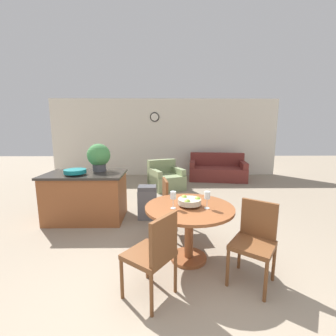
# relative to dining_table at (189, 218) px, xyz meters

# --- Properties ---
(ground_plane) EXTENTS (24.00, 24.00, 0.00)m
(ground_plane) POSITION_rel_dining_table_xyz_m (-0.30, -0.99, -0.56)
(ground_plane) COLOR gray
(wall_back) EXTENTS (8.00, 0.09, 2.70)m
(wall_back) POSITION_rel_dining_table_xyz_m (-0.30, 5.41, 0.79)
(wall_back) COLOR silver
(wall_back) RESTS_ON ground_plane
(dining_table) EXTENTS (1.11, 1.11, 0.72)m
(dining_table) POSITION_rel_dining_table_xyz_m (0.00, 0.00, 0.00)
(dining_table) COLOR brown
(dining_table) RESTS_ON ground_plane
(dining_chair_near_left) EXTENTS (0.59, 0.59, 0.89)m
(dining_chair_near_left) POSITION_rel_dining_table_xyz_m (-0.41, -0.67, -0.05)
(dining_chair_near_left) COLOR brown
(dining_chair_near_left) RESTS_ON ground_plane
(dining_chair_near_right) EXTENTS (0.59, 0.59, 0.89)m
(dining_chair_near_right) POSITION_rel_dining_table_xyz_m (0.67, -0.41, -0.05)
(dining_chair_near_right) COLOR brown
(dining_chair_near_right) RESTS_ON ground_plane
(dining_chair_far_side) EXTENTS (0.48, 0.48, 0.89)m
(dining_chair_far_side) POSITION_rel_dining_table_xyz_m (-0.18, 0.77, -0.05)
(dining_chair_far_side) COLOR brown
(dining_chair_far_side) RESTS_ON ground_plane
(fruit_bowl) EXTENTS (0.29, 0.29, 0.12)m
(fruit_bowl) POSITION_rel_dining_table_xyz_m (0.00, -0.00, 0.23)
(fruit_bowl) COLOR #B7B29E
(fruit_bowl) RESTS_ON dining_table
(wine_glass_left) EXTENTS (0.07, 0.07, 0.21)m
(wine_glass_left) POSITION_rel_dining_table_xyz_m (-0.21, -0.07, 0.32)
(wine_glass_left) COLOR silver
(wine_glass_left) RESTS_ON dining_table
(wine_glass_right) EXTENTS (0.07, 0.07, 0.21)m
(wine_glass_right) POSITION_rel_dining_table_xyz_m (0.20, -0.08, 0.32)
(wine_glass_right) COLOR silver
(wine_glass_right) RESTS_ON dining_table
(kitchen_island) EXTENTS (1.42, 0.87, 0.88)m
(kitchen_island) POSITION_rel_dining_table_xyz_m (-1.77, 1.35, -0.12)
(kitchen_island) COLOR brown
(kitchen_island) RESTS_ON ground_plane
(teal_bowl) EXTENTS (0.38, 0.38, 0.09)m
(teal_bowl) POSITION_rel_dining_table_xyz_m (-1.88, 1.21, 0.38)
(teal_bowl) COLOR #147A7F
(teal_bowl) RESTS_ON kitchen_island
(potted_plant) EXTENTS (0.43, 0.43, 0.52)m
(potted_plant) POSITION_rel_dining_table_xyz_m (-1.55, 1.55, 0.60)
(potted_plant) COLOR #4C4C51
(potted_plant) RESTS_ON kitchen_island
(trash_bin) EXTENTS (0.35, 0.27, 0.63)m
(trash_bin) POSITION_rel_dining_table_xyz_m (-0.64, 1.38, -0.25)
(trash_bin) COLOR #56565B
(trash_bin) RESTS_ON ground_plane
(couch) EXTENTS (1.92, 1.22, 0.86)m
(couch) POSITION_rel_dining_table_xyz_m (1.44, 4.63, -0.27)
(couch) COLOR maroon
(couch) RESTS_ON ground_plane
(armchair) EXTENTS (1.11, 1.15, 0.78)m
(armchair) POSITION_rel_dining_table_xyz_m (-0.28, 3.54, -0.29)
(armchair) COLOR gray
(armchair) RESTS_ON ground_plane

